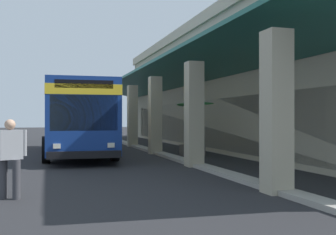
% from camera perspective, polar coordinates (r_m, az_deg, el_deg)
% --- Properties ---
extents(ground, '(120.00, 120.00, 0.00)m').
position_cam_1_polar(ground, '(21.35, 9.81, -4.60)').
color(ground, '#262628').
extents(curb_strip, '(37.95, 0.50, 0.12)m').
position_cam_1_polar(curb_strip, '(21.80, -3.31, -4.35)').
color(curb_strip, '#9E998E').
rests_on(curb_strip, ground).
extents(plaza_building, '(31.93, 17.12, 7.18)m').
position_cam_1_polar(plaza_building, '(25.79, 18.05, 4.17)').
color(plaza_building, '#B2A88E').
rests_on(plaza_building, ground).
extents(transit_bus, '(11.26, 2.99, 3.34)m').
position_cam_1_polar(transit_bus, '(19.53, -12.68, 0.43)').
color(transit_bus, navy).
rests_on(transit_bus, ground).
extents(pedestrian, '(0.40, 0.65, 1.65)m').
position_cam_1_polar(pedestrian, '(9.06, -21.20, -4.82)').
color(pedestrian, '#38383D').
rests_on(pedestrian, ground).
extents(potted_palm, '(1.90, 1.72, 2.41)m').
position_cam_1_polar(potted_palm, '(18.28, 3.41, -3.57)').
color(potted_palm, '#4C4742').
rests_on(potted_palm, ground).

